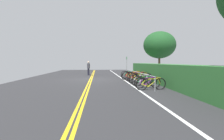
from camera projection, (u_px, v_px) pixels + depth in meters
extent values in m
cube|color=#2B2B2D|center=(91.00, 80.00, 15.42)|extent=(36.75, 11.98, 0.05)
cube|color=gold|center=(90.00, 79.00, 15.42)|extent=(33.07, 0.10, 0.00)
cube|color=gold|center=(92.00, 79.00, 15.43)|extent=(33.07, 0.10, 0.00)
cube|color=white|center=(123.00, 79.00, 15.64)|extent=(33.07, 0.12, 0.00)
cylinder|color=#9EA0A5|center=(128.00, 74.00, 17.05)|extent=(0.05, 0.05, 0.74)
cylinder|color=#9EA0A5|center=(132.00, 75.00, 15.46)|extent=(0.05, 0.05, 0.74)
cylinder|color=#9EA0A5|center=(135.00, 76.00, 13.88)|extent=(0.05, 0.05, 0.74)
cylinder|color=#9EA0A5|center=(140.00, 78.00, 12.30)|extent=(0.05, 0.05, 0.74)
cylinder|color=#9EA0A5|center=(147.00, 81.00, 10.72)|extent=(0.05, 0.05, 0.74)
cylinder|color=#9EA0A5|center=(155.00, 84.00, 9.13)|extent=(0.05, 0.05, 0.74)
cylinder|color=#9EA0A5|center=(138.00, 72.00, 13.07)|extent=(7.95, 0.04, 0.04)
torus|color=black|center=(134.00, 74.00, 16.66)|extent=(0.17, 0.71, 0.71)
torus|color=black|center=(124.00, 75.00, 16.42)|extent=(0.17, 0.71, 0.71)
cylinder|color=#198C38|center=(131.00, 74.00, 16.56)|extent=(0.13, 0.56, 0.49)
cylinder|color=#198C38|center=(130.00, 71.00, 16.54)|extent=(0.15, 0.66, 0.07)
cylinder|color=#198C38|center=(127.00, 74.00, 16.48)|extent=(0.06, 0.16, 0.44)
cylinder|color=#198C38|center=(126.00, 75.00, 16.46)|extent=(0.10, 0.36, 0.18)
cylinder|color=#198C38|center=(126.00, 73.00, 16.44)|extent=(0.08, 0.25, 0.30)
cylinder|color=#198C38|center=(134.00, 73.00, 16.64)|extent=(0.06, 0.14, 0.32)
cube|color=black|center=(127.00, 71.00, 16.45)|extent=(0.11, 0.21, 0.05)
cylinder|color=#198C38|center=(133.00, 71.00, 16.61)|extent=(0.46, 0.10, 0.03)
torus|color=black|center=(137.00, 75.00, 15.82)|extent=(0.06, 0.69, 0.69)
torus|color=black|center=(126.00, 75.00, 15.74)|extent=(0.06, 0.69, 0.69)
cylinder|color=orange|center=(133.00, 74.00, 15.79)|extent=(0.04, 0.55, 0.47)
cylinder|color=orange|center=(132.00, 72.00, 15.77)|extent=(0.04, 0.66, 0.07)
cylinder|color=orange|center=(129.00, 75.00, 15.76)|extent=(0.04, 0.16, 0.43)
cylinder|color=orange|center=(128.00, 76.00, 15.76)|extent=(0.04, 0.35, 0.18)
cylinder|color=orange|center=(127.00, 74.00, 15.74)|extent=(0.04, 0.24, 0.29)
cylinder|color=orange|center=(136.00, 74.00, 15.81)|extent=(0.04, 0.13, 0.31)
cube|color=black|center=(129.00, 72.00, 15.75)|extent=(0.08, 0.20, 0.05)
cylinder|color=orange|center=(136.00, 71.00, 15.79)|extent=(0.46, 0.03, 0.03)
torus|color=black|center=(137.00, 76.00, 15.18)|extent=(0.24, 0.71, 0.72)
torus|color=black|center=(125.00, 76.00, 14.82)|extent=(0.24, 0.71, 0.72)
cylinder|color=red|center=(133.00, 75.00, 15.04)|extent=(0.19, 0.60, 0.49)
cylinder|color=red|center=(132.00, 72.00, 15.01)|extent=(0.22, 0.71, 0.07)
cylinder|color=red|center=(129.00, 75.00, 14.92)|extent=(0.08, 0.18, 0.44)
cylinder|color=red|center=(127.00, 77.00, 14.89)|extent=(0.13, 0.38, 0.18)
cylinder|color=red|center=(127.00, 74.00, 14.86)|extent=(0.10, 0.26, 0.31)
cylinder|color=red|center=(136.00, 74.00, 15.15)|extent=(0.07, 0.15, 0.33)
cube|color=black|center=(128.00, 72.00, 14.89)|extent=(0.13, 0.21, 0.05)
cylinder|color=red|center=(136.00, 71.00, 15.13)|extent=(0.45, 0.15, 0.03)
torus|color=black|center=(140.00, 76.00, 14.48)|extent=(0.31, 0.74, 0.76)
torus|color=black|center=(129.00, 77.00, 14.07)|extent=(0.31, 0.74, 0.76)
cylinder|color=orange|center=(136.00, 75.00, 14.32)|extent=(0.23, 0.55, 0.52)
cylinder|color=orange|center=(135.00, 72.00, 14.28)|extent=(0.26, 0.66, 0.07)
cylinder|color=orange|center=(132.00, 76.00, 14.18)|extent=(0.09, 0.17, 0.47)
cylinder|color=orange|center=(131.00, 77.00, 14.14)|extent=(0.16, 0.36, 0.19)
cylinder|color=orange|center=(130.00, 75.00, 14.10)|extent=(0.12, 0.25, 0.32)
cylinder|color=orange|center=(139.00, 74.00, 14.45)|extent=(0.08, 0.14, 0.35)
cube|color=black|center=(131.00, 72.00, 14.14)|extent=(0.14, 0.22, 0.05)
cylinder|color=orange|center=(139.00, 71.00, 14.42)|extent=(0.44, 0.18, 0.03)
torus|color=black|center=(144.00, 77.00, 13.63)|extent=(0.19, 0.77, 0.77)
torus|color=black|center=(132.00, 77.00, 13.37)|extent=(0.19, 0.77, 0.77)
cylinder|color=red|center=(140.00, 76.00, 13.53)|extent=(0.14, 0.59, 0.53)
cylinder|color=red|center=(139.00, 73.00, 13.50)|extent=(0.16, 0.71, 0.07)
cylinder|color=red|center=(135.00, 76.00, 13.44)|extent=(0.07, 0.17, 0.47)
cylinder|color=red|center=(134.00, 78.00, 13.42)|extent=(0.10, 0.38, 0.19)
cylinder|color=red|center=(133.00, 75.00, 13.39)|extent=(0.08, 0.26, 0.32)
cylinder|color=red|center=(144.00, 75.00, 13.61)|extent=(0.06, 0.14, 0.35)
cube|color=black|center=(135.00, 73.00, 13.41)|extent=(0.11, 0.21, 0.05)
cylinder|color=red|center=(143.00, 72.00, 13.59)|extent=(0.46, 0.11, 0.03)
torus|color=black|center=(148.00, 78.00, 12.81)|extent=(0.06, 0.73, 0.73)
torus|color=black|center=(133.00, 78.00, 12.73)|extent=(0.06, 0.73, 0.73)
cylinder|color=yellow|center=(142.00, 77.00, 12.78)|extent=(0.04, 0.59, 0.50)
cylinder|color=yellow|center=(141.00, 74.00, 12.76)|extent=(0.04, 0.71, 0.07)
cylinder|color=yellow|center=(137.00, 77.00, 12.75)|extent=(0.04, 0.17, 0.45)
cylinder|color=yellow|center=(136.00, 79.00, 12.75)|extent=(0.04, 0.38, 0.18)
cylinder|color=yellow|center=(135.00, 76.00, 12.73)|extent=(0.04, 0.26, 0.31)
cylinder|color=yellow|center=(147.00, 76.00, 12.80)|extent=(0.04, 0.14, 0.33)
cube|color=black|center=(137.00, 74.00, 12.73)|extent=(0.08, 0.20, 0.05)
cylinder|color=yellow|center=(146.00, 73.00, 12.78)|extent=(0.46, 0.03, 0.03)
torus|color=black|center=(149.00, 79.00, 12.12)|extent=(0.15, 0.69, 0.69)
torus|color=black|center=(134.00, 80.00, 11.90)|extent=(0.15, 0.69, 0.69)
cylinder|color=silver|center=(143.00, 78.00, 12.04)|extent=(0.12, 0.60, 0.47)
cylinder|color=silver|center=(142.00, 75.00, 12.01)|extent=(0.13, 0.71, 0.07)
cylinder|color=silver|center=(138.00, 79.00, 11.96)|extent=(0.06, 0.17, 0.43)
cylinder|color=silver|center=(137.00, 81.00, 11.94)|extent=(0.09, 0.38, 0.18)
cylinder|color=silver|center=(136.00, 78.00, 11.92)|extent=(0.07, 0.26, 0.29)
cylinder|color=silver|center=(148.00, 77.00, 12.10)|extent=(0.05, 0.14, 0.31)
cube|color=black|center=(137.00, 75.00, 11.93)|extent=(0.11, 0.21, 0.05)
cylinder|color=silver|center=(147.00, 74.00, 12.08)|extent=(0.46, 0.09, 0.03)
torus|color=black|center=(152.00, 81.00, 11.20)|extent=(0.07, 0.66, 0.66)
torus|color=black|center=(137.00, 81.00, 11.15)|extent=(0.07, 0.66, 0.66)
cylinder|color=#198C38|center=(146.00, 80.00, 11.18)|extent=(0.05, 0.55, 0.45)
cylinder|color=#198C38|center=(145.00, 77.00, 11.17)|extent=(0.05, 0.66, 0.07)
cylinder|color=#198C38|center=(141.00, 80.00, 11.16)|extent=(0.04, 0.16, 0.40)
cylinder|color=#198C38|center=(140.00, 82.00, 11.16)|extent=(0.05, 0.35, 0.17)
cylinder|color=#198C38|center=(139.00, 79.00, 11.15)|extent=(0.04, 0.24, 0.28)
cylinder|color=#198C38|center=(151.00, 79.00, 11.19)|extent=(0.04, 0.13, 0.30)
cube|color=black|center=(140.00, 77.00, 11.15)|extent=(0.09, 0.20, 0.05)
cylinder|color=#198C38|center=(151.00, 76.00, 11.18)|extent=(0.46, 0.04, 0.03)
torus|color=black|center=(156.00, 82.00, 10.51)|extent=(0.19, 0.67, 0.67)
torus|color=black|center=(140.00, 83.00, 10.22)|extent=(0.19, 0.67, 0.67)
cylinder|color=purple|center=(150.00, 81.00, 10.40)|extent=(0.16, 0.58, 0.46)
cylinder|color=purple|center=(149.00, 78.00, 10.37)|extent=(0.18, 0.70, 0.07)
cylinder|color=purple|center=(144.00, 82.00, 10.30)|extent=(0.07, 0.17, 0.41)
cylinder|color=purple|center=(142.00, 84.00, 10.27)|extent=(0.11, 0.37, 0.17)
cylinder|color=purple|center=(141.00, 81.00, 10.24)|extent=(0.09, 0.26, 0.28)
cylinder|color=purple|center=(155.00, 80.00, 10.49)|extent=(0.06, 0.14, 0.30)
cube|color=black|center=(143.00, 78.00, 10.27)|extent=(0.12, 0.21, 0.05)
cylinder|color=purple|center=(154.00, 77.00, 10.47)|extent=(0.46, 0.12, 0.03)
torus|color=black|center=(160.00, 84.00, 9.74)|extent=(0.14, 0.68, 0.68)
torus|color=black|center=(142.00, 84.00, 9.53)|extent=(0.14, 0.68, 0.68)
cylinder|color=yellow|center=(153.00, 83.00, 9.66)|extent=(0.11, 0.61, 0.46)
cylinder|color=yellow|center=(152.00, 79.00, 9.63)|extent=(0.12, 0.73, 0.07)
cylinder|color=yellow|center=(147.00, 83.00, 9.59)|extent=(0.06, 0.18, 0.42)
cylinder|color=yellow|center=(145.00, 86.00, 9.57)|extent=(0.08, 0.39, 0.17)
cylinder|color=yellow|center=(144.00, 82.00, 9.55)|extent=(0.07, 0.26, 0.29)
cylinder|color=yellow|center=(159.00, 81.00, 9.72)|extent=(0.05, 0.14, 0.31)
cube|color=black|center=(146.00, 79.00, 9.56)|extent=(0.10, 0.21, 0.05)
cylinder|color=yellow|center=(158.00, 78.00, 9.70)|extent=(0.46, 0.08, 0.03)
cylinder|color=#1E1E2D|center=(88.00, 72.00, 20.09)|extent=(0.14, 0.14, 0.79)
cylinder|color=#1E1E2D|center=(89.00, 72.00, 19.85)|extent=(0.14, 0.14, 0.79)
cylinder|color=#3F3F47|center=(88.00, 66.00, 19.94)|extent=(0.32, 0.32, 0.56)
sphere|color=beige|center=(88.00, 62.00, 19.92)|extent=(0.21, 0.21, 0.21)
cylinder|color=#3F3F47|center=(88.00, 66.00, 20.12)|extent=(0.09, 0.09, 0.55)
cylinder|color=#3F3F47|center=(89.00, 66.00, 19.76)|extent=(0.09, 0.09, 0.55)
cylinder|color=gray|center=(127.00, 67.00, 17.89)|extent=(0.06, 0.06, 2.07)
cube|color=#198C33|center=(127.00, 58.00, 17.85)|extent=(0.36, 0.03, 0.24)
cube|color=#2D6B30|center=(168.00, 75.00, 11.71)|extent=(16.95, 1.26, 1.36)
cylinder|color=brown|center=(159.00, 67.00, 18.81)|extent=(0.21, 0.21, 2.01)
ellipsoid|color=#1C4C21|center=(159.00, 45.00, 18.70)|extent=(3.36, 3.36, 2.83)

